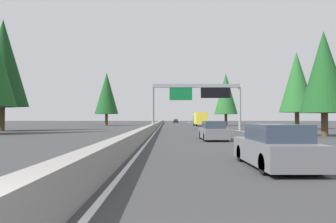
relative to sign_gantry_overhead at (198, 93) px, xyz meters
The scene contains 14 objects.
ground_plane 20.79m from the sign_gantry_overhead, 17.45° to the left, with size 320.00×320.00×0.00m, color #38383A.
median_barrier 39.99m from the sign_gantry_overhead, ahead, with size 180.00×0.56×0.90m, color gray.
shoulder_stripe_right 30.16m from the sign_gantry_overhead, 10.64° to the right, with size 160.00×0.16×0.01m, color silver.
shoulder_stripe_median 30.22m from the sign_gantry_overhead, 11.21° to the left, with size 160.00×0.16×0.01m, color silver.
sign_gantry_overhead is the anchor object (origin of this frame).
sedan_near_center 32.78m from the sign_gantry_overhead, behind, with size 4.40×1.80×1.47m.
sedan_mid_right 19.91m from the sign_gantry_overhead, behind, with size 4.40×1.80×1.47m.
box_truck_mid_left 24.62m from the sign_gantry_overhead, ahead, with size 8.50×2.40×2.95m.
sedan_mid_center 73.26m from the sign_gantry_overhead, ahead, with size 4.40×1.80×1.47m.
conifer_right_foreground 17.82m from the sign_gantry_overhead, 144.04° to the right, with size 4.41×4.41×10.01m.
conifer_right_near 16.52m from the sign_gantry_overhead, 75.73° to the right, with size 5.31×5.31×12.07m.
conifer_right_mid 30.29m from the sign_gantry_overhead, 18.68° to the right, with size 5.47×5.47×12.43m.
conifer_left_near 26.88m from the sign_gantry_overhead, 94.60° to the left, with size 6.64×6.64×15.09m.
conifer_left_mid 34.49m from the sign_gantry_overhead, 32.79° to the left, with size 5.55×5.55×12.62m.
Camera 1 is at (-1.92, -1.58, 1.66)m, focal length 32.31 mm.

